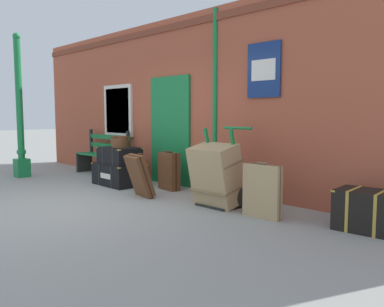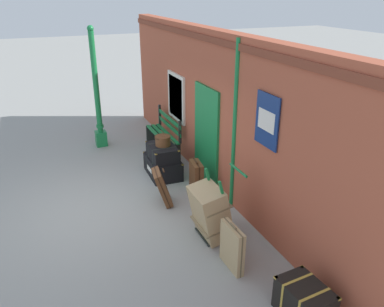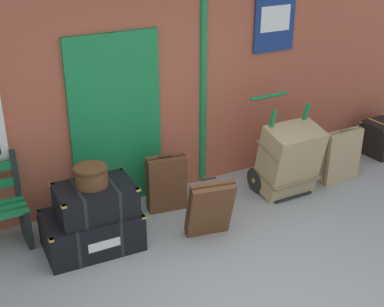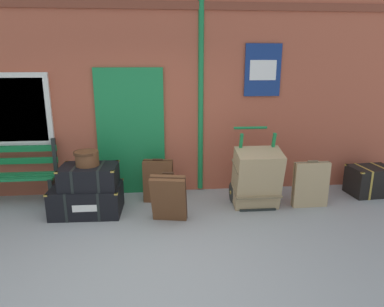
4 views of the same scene
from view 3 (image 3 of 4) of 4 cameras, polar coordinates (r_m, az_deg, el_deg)
brick_facade at (r=6.43m, az=-6.47°, el=8.71°), size 10.40×0.35×3.20m
steamer_trunk_base at (r=5.92m, az=-10.48°, el=-7.93°), size 1.03×0.68×0.43m
steamer_trunk_middle at (r=5.73m, az=-10.11°, el=-4.79°), size 0.83×0.58×0.33m
round_hatbox at (r=5.61m, az=-10.56°, el=-2.23°), size 0.35×0.35×0.21m
porters_trolley at (r=7.04m, az=9.15°, el=-1.63°), size 0.71×0.68×1.18m
large_brown_trunk at (r=6.82m, az=10.16°, el=-0.67°), size 0.70×0.61×0.95m
suitcase_tan at (r=6.47m, az=-2.71°, el=-3.14°), size 0.49×0.25×0.72m
suitcase_oxblood at (r=7.36m, az=15.51°, el=-0.27°), size 0.56×0.13×0.75m
suitcase_cream at (r=5.91m, az=1.87°, el=-5.82°), size 0.54×0.44×0.73m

